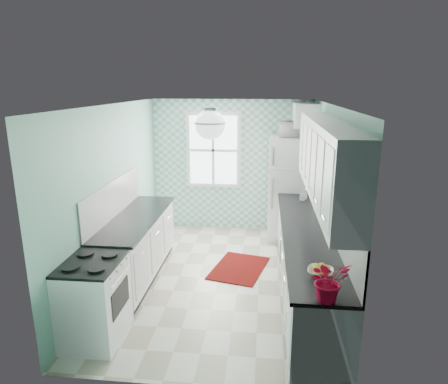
# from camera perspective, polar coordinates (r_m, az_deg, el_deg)

# --- Properties ---
(floor) EXTENTS (3.00, 4.40, 0.02)m
(floor) POSITION_cam_1_polar(r_m,az_deg,el_deg) (6.01, -0.73, -12.29)
(floor) COLOR silver
(floor) RESTS_ON ground
(ceiling) EXTENTS (3.00, 4.40, 0.02)m
(ceiling) POSITION_cam_1_polar(r_m,az_deg,el_deg) (5.35, -0.83, 12.46)
(ceiling) COLOR white
(ceiling) RESTS_ON wall_back
(wall_back) EXTENTS (3.00, 0.02, 2.50)m
(wall_back) POSITION_cam_1_polar(r_m,az_deg,el_deg) (7.69, 1.12, 3.80)
(wall_back) COLOR #74B19E
(wall_back) RESTS_ON floor
(wall_front) EXTENTS (3.00, 0.02, 2.50)m
(wall_front) POSITION_cam_1_polar(r_m,az_deg,el_deg) (3.50, -5.02, -10.48)
(wall_front) COLOR #74B19E
(wall_front) RESTS_ON floor
(wall_left) EXTENTS (0.02, 4.40, 2.50)m
(wall_left) POSITION_cam_1_polar(r_m,az_deg,el_deg) (5.91, -15.48, -0.23)
(wall_left) COLOR #74B19E
(wall_left) RESTS_ON floor
(wall_right) EXTENTS (0.02, 4.40, 2.50)m
(wall_right) POSITION_cam_1_polar(r_m,az_deg,el_deg) (5.58, 14.81, -1.06)
(wall_right) COLOR #74B19E
(wall_right) RESTS_ON floor
(accent_wall) EXTENTS (3.00, 0.01, 2.50)m
(accent_wall) POSITION_cam_1_polar(r_m,az_deg,el_deg) (7.67, 1.11, 3.77)
(accent_wall) COLOR #6EBEB1
(accent_wall) RESTS_ON wall_back
(window) EXTENTS (1.04, 0.05, 1.44)m
(window) POSITION_cam_1_polar(r_m,az_deg,el_deg) (7.62, -1.53, 5.99)
(window) COLOR white
(window) RESTS_ON wall_back
(backsplash_right) EXTENTS (0.02, 3.60, 0.51)m
(backsplash_right) POSITION_cam_1_polar(r_m,az_deg,el_deg) (5.22, 15.17, -2.85)
(backsplash_right) COLOR white
(backsplash_right) RESTS_ON wall_right
(backsplash_left) EXTENTS (0.02, 2.15, 0.51)m
(backsplash_left) POSITION_cam_1_polar(r_m,az_deg,el_deg) (5.85, -15.50, -0.94)
(backsplash_left) COLOR white
(backsplash_left) RESTS_ON wall_left
(upper_cabinets_right) EXTENTS (0.33, 3.20, 0.90)m
(upper_cabinets_right) POSITION_cam_1_polar(r_m,az_deg,el_deg) (4.83, 14.31, 4.43)
(upper_cabinets_right) COLOR white
(upper_cabinets_right) RESTS_ON wall_right
(upper_cabinet_fridge) EXTENTS (0.40, 0.74, 0.40)m
(upper_cabinet_fridge) POSITION_cam_1_polar(r_m,az_deg,el_deg) (7.18, 11.48, 10.76)
(upper_cabinet_fridge) COLOR white
(upper_cabinet_fridge) RESTS_ON wall_right
(ceiling_light) EXTENTS (0.34, 0.34, 0.35)m
(ceiling_light) POSITION_cam_1_polar(r_m,az_deg,el_deg) (4.57, -2.00, 9.65)
(ceiling_light) COLOR silver
(ceiling_light) RESTS_ON ceiling
(base_cabinets_right) EXTENTS (0.60, 3.60, 0.90)m
(base_cabinets_right) POSITION_cam_1_polar(r_m,az_deg,el_deg) (5.45, 11.59, -10.27)
(base_cabinets_right) COLOR white
(base_cabinets_right) RESTS_ON floor
(countertop_right) EXTENTS (0.63, 3.60, 0.04)m
(countertop_right) POSITION_cam_1_polar(r_m,az_deg,el_deg) (5.27, 11.70, -5.64)
(countertop_right) COLOR black
(countertop_right) RESTS_ON base_cabinets_right
(base_cabinets_left) EXTENTS (0.60, 2.15, 0.90)m
(base_cabinets_left) POSITION_cam_1_polar(r_m,az_deg,el_deg) (6.00, -12.41, -7.89)
(base_cabinets_left) COLOR white
(base_cabinets_left) RESTS_ON floor
(countertop_left) EXTENTS (0.63, 2.15, 0.04)m
(countertop_left) POSITION_cam_1_polar(r_m,az_deg,el_deg) (5.83, -12.53, -3.64)
(countertop_left) COLOR black
(countertop_left) RESTS_ON base_cabinets_left
(fridge) EXTENTS (0.81, 0.81, 1.87)m
(fridge) POSITION_cam_1_polar(r_m,az_deg,el_deg) (7.34, 9.50, 0.52)
(fridge) COLOR silver
(fridge) RESTS_ON floor
(stove) EXTENTS (0.60, 0.75, 0.90)m
(stove) POSITION_cam_1_polar(r_m,az_deg,el_deg) (4.75, -18.04, -14.39)
(stove) COLOR white
(stove) RESTS_ON floor
(sink) EXTENTS (0.51, 0.43, 0.53)m
(sink) POSITION_cam_1_polar(r_m,az_deg,el_deg) (6.04, 11.14, -2.80)
(sink) COLOR silver
(sink) RESTS_ON countertop_right
(rug) EXTENTS (0.96, 1.18, 0.02)m
(rug) POSITION_cam_1_polar(r_m,az_deg,el_deg) (6.30, 2.16, -10.79)
(rug) COLOR maroon
(rug) RESTS_ON floor
(dish_towel) EXTENTS (0.05, 0.27, 0.41)m
(dish_towel) POSITION_cam_1_polar(r_m,az_deg,el_deg) (5.90, 8.08, -7.77)
(dish_towel) COLOR #4EAB8E
(dish_towel) RESTS_ON base_cabinets_right
(fruit_bowl) EXTENTS (0.31, 0.31, 0.06)m
(fruit_bowl) POSITION_cam_1_polar(r_m,az_deg,el_deg) (4.12, 13.61, -11.04)
(fruit_bowl) COLOR silver
(fruit_bowl) RESTS_ON countertop_right
(potted_plant) EXTENTS (0.42, 0.39, 0.38)m
(potted_plant) POSITION_cam_1_polar(r_m,az_deg,el_deg) (3.62, 14.76, -12.14)
(potted_plant) COLOR #A4091B
(potted_plant) RESTS_ON countertop_right
(soap_bottle) EXTENTS (0.10, 0.10, 0.17)m
(soap_bottle) POSITION_cam_1_polar(r_m,az_deg,el_deg) (6.57, 11.15, -0.46)
(soap_bottle) COLOR silver
(soap_bottle) RESTS_ON countertop_right
(microwave) EXTENTS (0.50, 0.35, 0.27)m
(microwave) POSITION_cam_1_polar(r_m,az_deg,el_deg) (7.15, 9.88, 8.85)
(microwave) COLOR white
(microwave) RESTS_ON fridge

